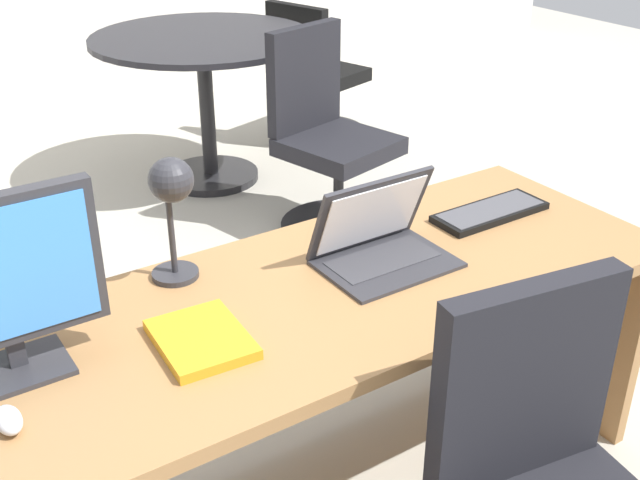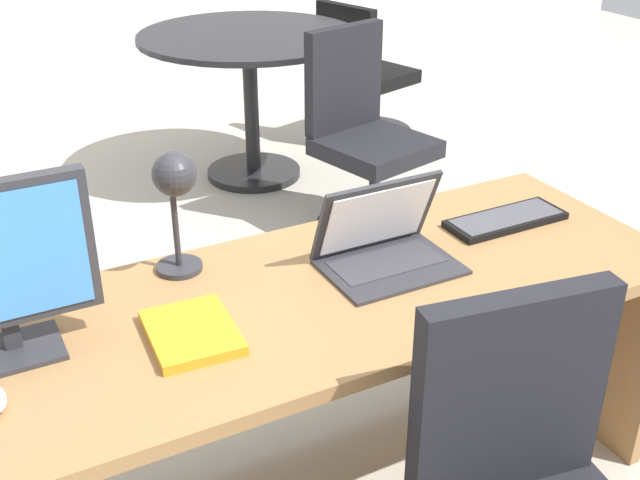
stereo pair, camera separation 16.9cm
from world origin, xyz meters
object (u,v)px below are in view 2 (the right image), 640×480
laptop (382,238)px  meeting_chair_near (363,86)px  desk_lamp (175,189)px  book (192,332)px  meeting_chair_far (365,153)px  desk (317,345)px  meeting_table (250,70)px  keyboard (506,220)px

laptop → meeting_chair_near: laptop is taller
desk_lamp → book: (-0.08, -0.28, -0.22)m
laptop → meeting_chair_far: (0.82, 1.44, -0.40)m
desk → book: (-0.37, -0.10, 0.21)m
meeting_table → meeting_chair_near: 0.93m
desk_lamp → meeting_chair_far: desk_lamp is taller
book → keyboard: bearing=7.3°
keyboard → desk: bearing=-177.0°
desk_lamp → laptop: bearing=-20.4°
desk_lamp → meeting_chair_near: bearing=50.6°
keyboard → meeting_table: size_ratio=0.31×
laptop → meeting_chair_far: bearing=60.5°
book → meeting_chair_far: (1.38, 1.54, -0.35)m
meeting_chair_near → meeting_chair_far: 1.28m
meeting_chair_near → meeting_chair_far: (-0.64, -1.11, 0.05)m
desk_lamp → meeting_table: bearing=62.7°
desk → meeting_chair_near: (1.65, 2.56, -0.18)m
desk_lamp → meeting_chair_near: desk_lamp is taller
laptop → meeting_chair_far: 1.70m
laptop → meeting_chair_near: (1.46, 2.55, -0.46)m
book → meeting_chair_near: meeting_chair_near is taller
meeting_table → meeting_chair_near: size_ratio=1.37×
keyboard → meeting_chair_far: size_ratio=0.38×
laptop → keyboard: (0.44, 0.03, -0.06)m
desk → book: book is taller
meeting_chair_near → desk: bearing=-122.9°
meeting_table → laptop: bearing=-104.7°
desk → meeting_table: meeting_table is taller
keyboard → laptop: bearing=-176.5°
meeting_chair_near → meeting_chair_far: bearing=-120.0°
meeting_chair_far → meeting_chair_near: bearing=60.0°
keyboard → desk_lamp: bearing=170.5°
desk_lamp → meeting_table: desk_lamp is taller
book → meeting_chair_far: 2.10m
laptop → desk_lamp: 0.55m
keyboard → book: 1.01m
meeting_chair_far → meeting_table: bearing=104.0°
desk → laptop: laptop is taller
desk_lamp → meeting_table: (1.09, 2.12, -0.36)m
desk → meeting_chair_near: meeting_chair_near is taller
desk_lamp → keyboard: bearing=-9.5°
laptop → desk_lamp: desk_lamp is taller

